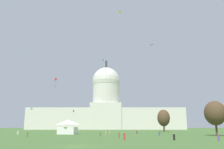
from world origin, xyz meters
name	(u,v)px	position (x,y,z in m)	size (l,w,h in m)	color
ground_plane	(78,146)	(0.00, 0.00, 0.00)	(800.00, 800.00, 0.00)	#42662D
capitol_building	(105,109)	(-0.46, 191.07, 19.17)	(147.47, 27.29, 67.85)	beige
event_tent	(67,127)	(-12.33, 57.29, 2.85)	(7.92, 6.95, 5.71)	white
tree_east_near	(214,113)	(40.35, 41.53, 7.45)	(7.84, 8.30, 11.58)	#4C3823
tree_east_mid	(163,118)	(34.26, 94.65, 7.58)	(7.34, 7.71, 12.25)	#4C3823
person_maroon_near_tent	(136,132)	(15.59, 59.94, 0.75)	(0.59, 0.59, 1.65)	maroon
person_olive_aisle_center	(27,134)	(-19.47, 31.97, 0.78)	(0.54, 0.54, 1.70)	olive
person_tan_back_right	(109,132)	(4.56, 55.11, 0.83)	(0.49, 0.49, 1.78)	tan
person_denim_back_left	(159,134)	(20.98, 40.51, 0.72)	(0.65, 0.65, 1.62)	#3D5684
person_white_back_center	(17,133)	(-29.92, 51.81, 0.73)	(0.60, 0.60, 1.63)	silver
person_black_mid_left	(173,137)	(19.58, 16.28, 0.70)	(0.58, 0.58, 1.56)	black
person_olive_near_tree_west	(118,135)	(7.21, 24.58, 0.78)	(0.47, 0.47, 1.70)	olive
person_red_front_right	(124,137)	(8.24, 16.93, 0.78)	(0.59, 0.59, 1.72)	red
person_purple_edge_east	(218,138)	(28.86, 14.31, 0.69)	(0.49, 0.49, 1.51)	#703D93
person_tan_front_center	(105,133)	(3.07, 51.24, 0.76)	(0.60, 0.60, 1.68)	tan
person_olive_near_tree_east	(100,134)	(1.57, 38.82, 0.69)	(0.52, 0.52, 1.53)	olive
kite_lime_high	(74,46)	(-15.40, 86.22, 47.20)	(1.53, 1.44, 4.18)	#8CD133
kite_pink_low	(140,107)	(26.50, 135.37, 17.08)	(0.76, 1.24, 1.49)	pink
kite_yellow_high	(119,12)	(9.25, 66.08, 57.14)	(1.02, 0.83, 2.69)	yellow
kite_blue_high	(103,60)	(-1.47, 134.97, 52.80)	(1.07, 1.06, 0.94)	blue
kite_violet_mid	(150,46)	(19.83, 43.84, 32.41)	(1.49, 1.46, 0.19)	purple
kite_black_low	(73,111)	(-22.05, 130.63, 13.76)	(1.12, 1.05, 4.10)	black
kite_cyan_low	(31,109)	(-37.06, 85.86, 12.18)	(0.89, 0.92, 1.04)	#33BCDB
kite_red_mid	(55,79)	(-16.85, 52.00, 21.24)	(0.98, 0.95, 4.09)	red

